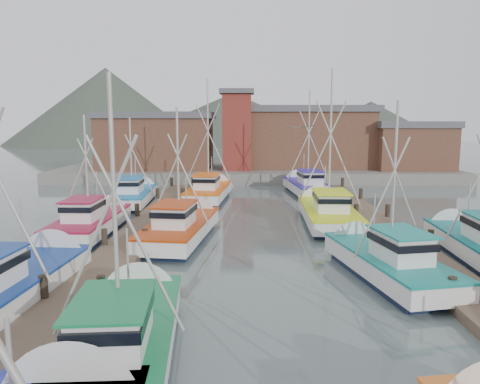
{
  "coord_description": "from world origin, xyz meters",
  "views": [
    {
      "loc": [
        -1.03,
        -17.33,
        6.45
      ],
      "look_at": [
        -1.35,
        7.91,
        2.6
      ],
      "focal_mm": 35.0,
      "sensor_mm": 36.0,
      "label": 1
    }
  ],
  "objects_px": {
    "lookout_tower": "(237,129)",
    "boat_8": "(182,227)",
    "boat_12": "(210,191)",
    "boat_4": "(125,334)"
  },
  "relations": [
    {
      "from": "lookout_tower",
      "to": "boat_8",
      "type": "height_order",
      "value": "lookout_tower"
    },
    {
      "from": "boat_8",
      "to": "boat_12",
      "type": "distance_m",
      "value": 13.26
    },
    {
      "from": "lookout_tower",
      "to": "boat_8",
      "type": "distance_m",
      "value": 25.83
    },
    {
      "from": "lookout_tower",
      "to": "boat_12",
      "type": "xyz_separation_m",
      "value": [
        -2.02,
        -11.99,
        -4.86
      ]
    },
    {
      "from": "lookout_tower",
      "to": "boat_4",
      "type": "bearing_deg",
      "value": -93.49
    },
    {
      "from": "boat_8",
      "to": "boat_12",
      "type": "height_order",
      "value": "boat_12"
    },
    {
      "from": "boat_4",
      "to": "boat_12",
      "type": "distance_m",
      "value": 26.35
    },
    {
      "from": "lookout_tower",
      "to": "boat_4",
      "type": "height_order",
      "value": "lookout_tower"
    },
    {
      "from": "lookout_tower",
      "to": "boat_8",
      "type": "relative_size",
      "value": 0.92
    },
    {
      "from": "boat_4",
      "to": "boat_8",
      "type": "height_order",
      "value": "boat_4"
    }
  ]
}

